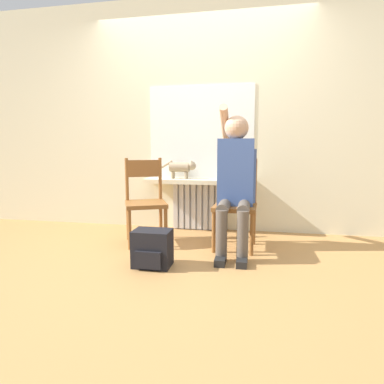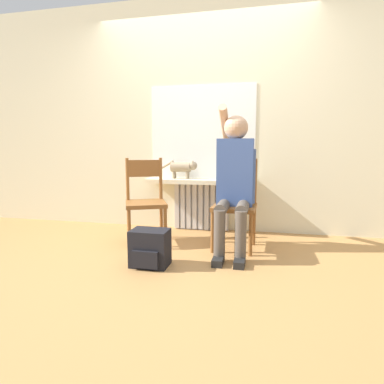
# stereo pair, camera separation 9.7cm
# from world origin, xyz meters

# --- Properties ---
(ground_plane) EXTENTS (12.00, 12.00, 0.00)m
(ground_plane) POSITION_xyz_m (0.00, 0.00, 0.00)
(ground_plane) COLOR #B27F47
(wall_with_window) EXTENTS (7.00, 0.06, 2.70)m
(wall_with_window) POSITION_xyz_m (0.00, 1.23, 1.35)
(wall_with_window) COLOR beige
(wall_with_window) RESTS_ON ground_plane
(radiator) EXTENTS (0.66, 0.08, 0.57)m
(radiator) POSITION_xyz_m (-0.00, 1.15, 0.29)
(radiator) COLOR silver
(radiator) RESTS_ON ground_plane
(windowsill) EXTENTS (1.29, 0.27, 0.05)m
(windowsill) POSITION_xyz_m (0.00, 1.06, 0.60)
(windowsill) COLOR beige
(windowsill) RESTS_ON radiator
(window_glass) EXTENTS (1.24, 0.01, 1.08)m
(window_glass) POSITION_xyz_m (0.00, 1.20, 1.16)
(window_glass) COLOR white
(window_glass) RESTS_ON windowsill
(chair_left) EXTENTS (0.53, 0.53, 0.88)m
(chair_left) POSITION_xyz_m (-0.47, 0.53, 0.45)
(chair_left) COLOR brown
(chair_left) RESTS_ON ground_plane
(chair_right) EXTENTS (0.42, 0.42, 0.88)m
(chair_right) POSITION_xyz_m (0.46, 0.53, 0.45)
(chair_right) COLOR brown
(chair_right) RESTS_ON ground_plane
(person) EXTENTS (0.36, 0.96, 1.39)m
(person) POSITION_xyz_m (0.45, 0.43, 0.72)
(person) COLOR brown
(person) RESTS_ON ground_plane
(cat) EXTENTS (0.43, 0.11, 0.22)m
(cat) POSITION_xyz_m (-0.20, 1.09, 0.76)
(cat) COLOR #9E896B
(cat) RESTS_ON windowsill
(backpack) EXTENTS (0.31, 0.25, 0.31)m
(backpack) POSITION_xyz_m (-0.19, -0.13, 0.15)
(backpack) COLOR black
(backpack) RESTS_ON ground_plane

